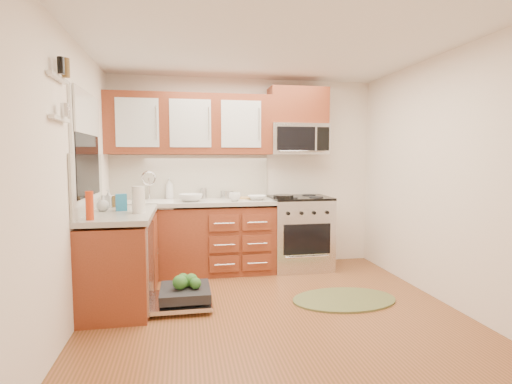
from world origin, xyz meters
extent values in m
plane|color=brown|center=(0.00, 0.00, 0.00)|extent=(3.50, 3.50, 0.00)
plane|color=white|center=(0.00, 0.00, 2.50)|extent=(3.50, 3.50, 0.00)
cube|color=white|center=(0.00, 1.75, 1.25)|extent=(3.50, 0.04, 2.50)
cube|color=white|center=(0.00, -1.75, 1.25)|extent=(3.50, 0.04, 2.50)
cube|color=white|center=(-1.75, 0.00, 1.25)|extent=(0.04, 3.50, 2.50)
cube|color=white|center=(1.75, 0.00, 1.25)|extent=(0.04, 3.50, 2.50)
cube|color=maroon|center=(-0.73, 1.45, 0.42)|extent=(2.05, 0.60, 0.85)
cube|color=maroon|center=(-1.45, 0.52, 0.42)|extent=(0.60, 1.25, 0.85)
cube|color=beige|center=(-0.72, 1.44, 0.90)|extent=(2.07, 0.64, 0.05)
cube|color=beige|center=(-1.44, 0.53, 0.90)|extent=(0.64, 1.27, 0.05)
cube|color=beige|center=(-0.73, 1.74, 1.21)|extent=(2.05, 0.02, 0.57)
cube|color=beige|center=(-1.74, 0.52, 1.21)|extent=(0.02, 1.25, 0.57)
cube|color=maroon|center=(0.68, 1.57, 2.13)|extent=(0.76, 0.35, 0.47)
cube|color=white|center=(-1.71, 0.50, 1.88)|extent=(0.02, 0.96, 0.40)
cube|color=white|center=(-1.72, -0.35, 2.05)|extent=(0.04, 0.40, 0.03)
cube|color=white|center=(-1.72, -0.35, 1.75)|extent=(0.04, 0.40, 0.03)
cylinder|color=black|center=(0.40, 1.22, 0.97)|extent=(0.28, 0.28, 0.05)
cylinder|color=silver|center=(-0.27, 1.57, 0.98)|extent=(0.23, 0.23, 0.10)
cube|color=tan|center=(0.03, 1.52, 0.94)|extent=(0.33, 0.28, 0.02)
cylinder|color=silver|center=(-0.56, 1.65, 1.00)|extent=(0.11, 0.11, 0.14)
cylinder|color=white|center=(-1.25, 0.39, 1.06)|extent=(0.12, 0.12, 0.26)
cylinder|color=#CFCD17|center=(-1.25, 0.49, 1.02)|extent=(0.08, 0.08, 0.19)
cylinder|color=red|center=(-1.62, 0.03, 1.05)|extent=(0.07, 0.07, 0.25)
cube|color=brown|center=(-1.51, 0.94, 0.99)|extent=(0.13, 0.10, 0.12)
cube|color=#2985BF|center=(-1.44, 0.59, 1.01)|extent=(0.12, 0.09, 0.17)
imported|color=#999999|center=(0.09, 1.36, 0.95)|extent=(0.27, 0.27, 0.06)
imported|color=#999999|center=(-0.74, 1.34, 0.97)|extent=(0.35, 0.35, 0.09)
imported|color=#999999|center=(-0.20, 1.26, 0.98)|extent=(0.16, 0.16, 0.11)
imported|color=#999999|center=(-1.00, 1.68, 1.06)|extent=(0.10, 0.10, 0.27)
imported|color=#999999|center=(-1.62, 0.94, 1.02)|extent=(0.11, 0.11, 0.19)
imported|color=#999999|center=(-1.62, 0.60, 1.00)|extent=(0.15, 0.15, 0.16)
camera|label=1|loc=(-0.82, -3.57, 1.46)|focal=28.00mm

